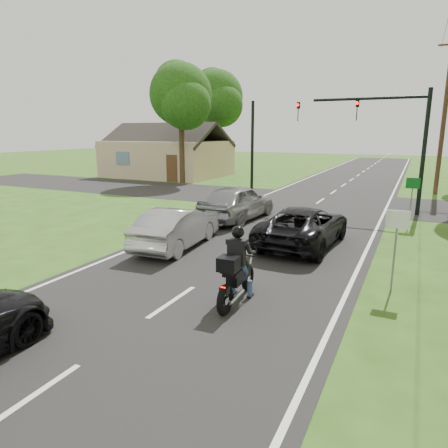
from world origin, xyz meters
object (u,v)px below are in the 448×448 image
Objects in this scene: traffic_signal at (384,129)px; sign_green at (412,190)px; silver_suv at (237,202)px; dark_suv at (304,226)px; sign_white at (397,231)px; motorcycle_rider at (236,273)px; utility_pole_far at (444,114)px; silver_sedan at (177,227)px.

sign_green is (1.56, -3.02, -2.54)m from traffic_signal.
dark_suv is at bearing 147.67° from silver_suv.
dark_suv is 4.66m from sign_white.
motorcycle_rider is at bearing -108.80° from sign_green.
sign_green is at bearing -123.06° from dark_suv.
traffic_signal reaches higher than sign_green.
dark_suv is 16.97m from utility_pole_far.
sign_white is (7.05, -6.15, 0.76)m from silver_suv.
traffic_signal is at bearing -109.68° from utility_pole_far.
utility_pole_far is (8.55, 12.87, 4.25)m from silver_suv.
silver_suv is (0.08, 5.07, 0.12)m from silver_sedan.
traffic_signal is 4.24m from sign_green.
sign_green is (0.20, 8.00, 0.00)m from sign_white.
sign_white is (3.17, -3.30, 0.89)m from dark_suv.
silver_sedan reaches higher than dark_suv.
silver_suv is 0.48× the size of utility_pole_far.
sign_green is (7.32, 6.92, 0.88)m from silver_sedan.
silver_sedan is (-3.81, 3.40, -0.03)m from motorcycle_rider.
traffic_signal is at bearing -135.41° from silver_suv.
sign_white is at bearing 136.44° from dark_suv.
silver_sedan is 11.98m from traffic_signal.
dark_suv is 0.50× the size of utility_pole_far.
sign_green is at bearing -161.67° from silver_suv.
motorcycle_rider is 13.89m from traffic_signal.
sign_white is at bearing -94.51° from utility_pole_far.
sign_green is (3.51, 10.31, 0.85)m from motorcycle_rider.
dark_suv is 2.37× the size of sign_white.
silver_sedan is 2.02× the size of sign_white.
silver_suv is 9.39m from sign_white.
silver_sedan is 10.11m from sign_green.
traffic_signal is 3.00× the size of sign_white.
dark_suv is 1.04× the size of silver_suv.
utility_pole_far is (2.86, 8.00, 0.95)m from traffic_signal.
traffic_signal is at bearing -125.16° from silver_sedan.
dark_suv is at bearing 85.78° from motorcycle_rider.
motorcycle_rider reaches higher than dark_suv.
sign_green is (3.37, 4.70, 0.89)m from dark_suv.
dark_suv is at bearing 133.85° from sign_white.
sign_white is at bearing -91.43° from sign_green.
dark_suv is at bearing -103.19° from traffic_signal.
silver_sedan is at bearing 171.35° from sign_white.
sign_green is (-1.30, -11.02, -3.49)m from utility_pole_far.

